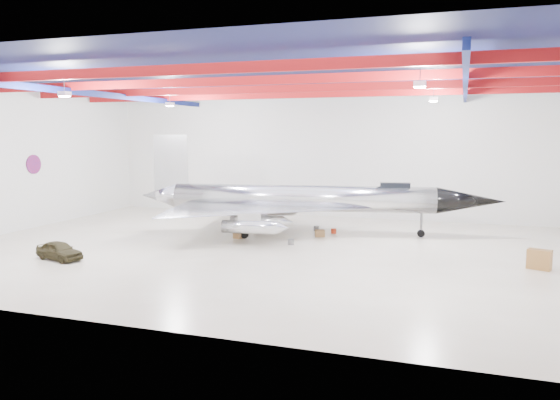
% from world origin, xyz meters
% --- Properties ---
extents(floor, '(40.00, 40.00, 0.00)m').
position_xyz_m(floor, '(0.00, 0.00, 0.00)').
color(floor, '#C2B49A').
rests_on(floor, ground).
extents(wall_back, '(40.00, 0.00, 40.00)m').
position_xyz_m(wall_back, '(0.00, 15.00, 5.50)').
color(wall_back, silver).
rests_on(wall_back, floor).
extents(wall_left, '(0.00, 30.00, 30.00)m').
position_xyz_m(wall_left, '(-20.00, 0.00, 5.50)').
color(wall_left, silver).
rests_on(wall_left, floor).
extents(ceiling, '(40.00, 40.00, 0.00)m').
position_xyz_m(ceiling, '(0.00, 0.00, 11.00)').
color(ceiling, '#0A0F38').
rests_on(ceiling, wall_back).
extents(ceiling_structure, '(39.50, 29.50, 1.08)m').
position_xyz_m(ceiling_structure, '(0.00, 0.00, 10.32)').
color(ceiling_structure, maroon).
rests_on(ceiling_structure, ceiling).
extents(wall_roundel, '(0.10, 1.50, 1.50)m').
position_xyz_m(wall_roundel, '(-19.94, 2.00, 5.00)').
color(wall_roundel, '#B21414').
rests_on(wall_roundel, wall_left).
extents(jet_aircraft, '(26.71, 17.71, 7.32)m').
position_xyz_m(jet_aircraft, '(0.83, 5.91, 2.40)').
color(jet_aircraft, silver).
rests_on(jet_aircraft, floor).
extents(jeep, '(3.44, 2.09, 1.10)m').
position_xyz_m(jeep, '(-10.38, -6.63, 0.55)').
color(jeep, '#332D19').
rests_on(jeep, floor).
extents(desk, '(1.35, 1.01, 1.11)m').
position_xyz_m(desk, '(16.21, -0.16, 0.56)').
color(desk, brown).
rests_on(desk, floor).
extents(crate_ply, '(0.61, 0.52, 0.38)m').
position_xyz_m(crate_ply, '(-2.96, 2.76, 0.19)').
color(crate_ply, olive).
rests_on(crate_ply, floor).
extents(toolbox_red, '(0.53, 0.43, 0.36)m').
position_xyz_m(toolbox_red, '(-3.81, 9.86, 0.18)').
color(toolbox_red, maroon).
rests_on(toolbox_red, floor).
extents(engine_drum, '(0.51, 0.51, 0.38)m').
position_xyz_m(engine_drum, '(1.31, 1.83, 0.19)').
color(engine_drum, '#59595B').
rests_on(engine_drum, floor).
extents(parts_bin, '(0.83, 0.75, 0.48)m').
position_xyz_m(parts_bin, '(2.42, 5.28, 0.24)').
color(parts_bin, olive).
rests_on(parts_bin, floor).
extents(tool_chest, '(0.44, 0.44, 0.37)m').
position_xyz_m(tool_chest, '(3.08, 6.83, 0.18)').
color(tool_chest, maroon).
rests_on(tool_chest, floor).
extents(spares_box, '(0.49, 0.49, 0.37)m').
position_xyz_m(spares_box, '(1.55, 7.56, 0.19)').
color(spares_box, '#59595B').
rests_on(spares_box, floor).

